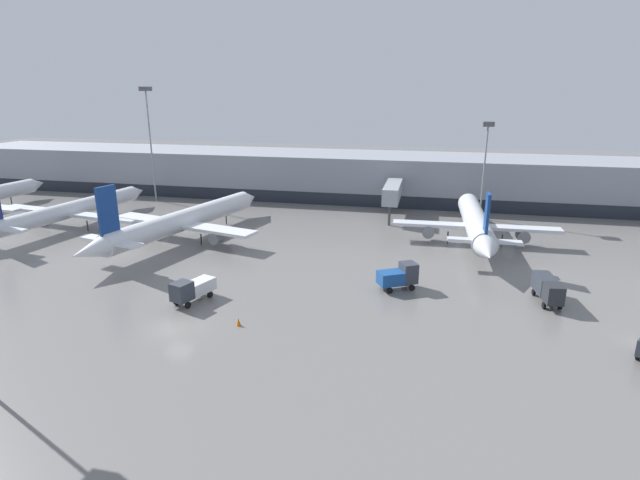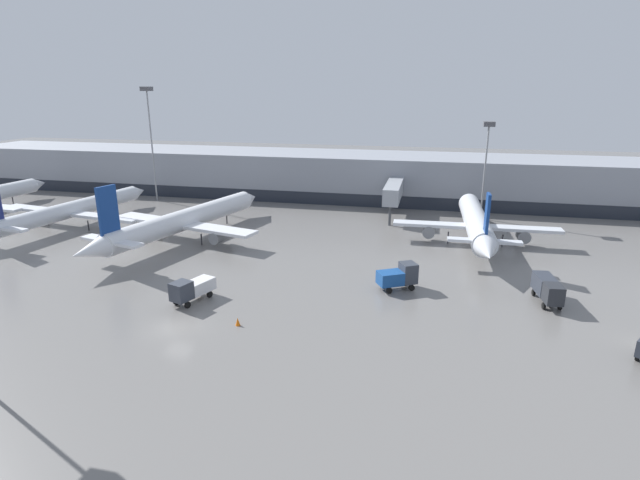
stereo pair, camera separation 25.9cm
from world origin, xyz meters
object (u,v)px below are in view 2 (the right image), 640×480
(parked_jet_1, at_px, (182,221))
(traffic_cone_0, at_px, (238,322))
(apron_light_mast_0, at_px, (488,142))
(apron_light_mast_3, at_px, (149,114))
(service_truck_3, at_px, (548,288))
(parked_jet_2, at_px, (476,223))
(service_truck_2, at_px, (399,276))
(parked_jet_0, at_px, (69,210))
(service_truck_0, at_px, (192,288))

(parked_jet_1, distance_m, traffic_cone_0, 30.86)
(apron_light_mast_0, distance_m, apron_light_mast_3, 62.98)
(service_truck_3, bearing_deg, traffic_cone_0, -74.03)
(parked_jet_2, relative_size, apron_light_mast_3, 1.48)
(service_truck_2, relative_size, traffic_cone_0, 6.08)
(parked_jet_0, xyz_separation_m, apron_light_mast_3, (2.96, 21.60, 14.20))
(service_truck_0, distance_m, traffic_cone_0, 8.13)
(apron_light_mast_0, xyz_separation_m, apron_light_mast_3, (-62.85, 1.21, 3.78))
(service_truck_0, relative_size, apron_light_mast_0, 0.33)
(traffic_cone_0, bearing_deg, service_truck_2, 41.31)
(parked_jet_2, bearing_deg, parked_jet_0, 93.01)
(service_truck_2, bearing_deg, apron_light_mast_3, 115.31)
(service_truck_3, bearing_deg, apron_light_mast_3, -125.17)
(parked_jet_1, height_order, service_truck_3, parked_jet_1)
(parked_jet_1, xyz_separation_m, apron_light_mast_3, (-18.57, 24.27, 14.00))
(service_truck_3, bearing_deg, apron_light_mast_0, 179.99)
(apron_light_mast_3, bearing_deg, traffic_cone_0, -52.88)
(traffic_cone_0, distance_m, apron_light_mast_3, 63.52)
(parked_jet_2, xyz_separation_m, service_truck_2, (-9.54, -19.70, -1.60))
(parked_jet_1, height_order, traffic_cone_0, parked_jet_1)
(parked_jet_0, distance_m, service_truck_3, 71.44)
(parked_jet_1, distance_m, service_truck_2, 34.91)
(service_truck_2, relative_size, apron_light_mast_3, 0.22)
(service_truck_0, distance_m, service_truck_3, 37.64)
(parked_jet_0, height_order, apron_light_mast_0, apron_light_mast_0)
(service_truck_3, relative_size, traffic_cone_0, 7.38)
(service_truck_0, xyz_separation_m, service_truck_3, (36.75, 8.15, 0.14))
(service_truck_0, distance_m, apron_light_mast_3, 56.07)
(parked_jet_0, distance_m, apron_light_mast_0, 69.68)
(parked_jet_0, bearing_deg, service_truck_3, -93.26)
(parked_jet_0, xyz_separation_m, parked_jet_2, (63.80, 4.99, 0.40))
(service_truck_0, xyz_separation_m, service_truck_2, (21.16, 8.33, 0.12))
(parked_jet_0, bearing_deg, parked_jet_1, -88.31)
(parked_jet_1, bearing_deg, service_truck_2, -96.00)
(parked_jet_0, distance_m, service_truck_0, 40.36)
(parked_jet_1, xyz_separation_m, service_truck_0, (11.58, -20.38, -1.52))
(service_truck_0, bearing_deg, service_truck_3, 121.23)
(apron_light_mast_3, bearing_deg, service_truck_0, -55.97)
(traffic_cone_0, height_order, apron_light_mast_3, apron_light_mast_3)
(service_truck_3, relative_size, apron_light_mast_0, 0.35)
(parked_jet_1, bearing_deg, service_truck_0, -136.19)
(parked_jet_0, height_order, apron_light_mast_3, apron_light_mast_3)
(parked_jet_0, relative_size, traffic_cone_0, 44.70)
(service_truck_3, bearing_deg, parked_jet_1, -110.74)
(apron_light_mast_0, bearing_deg, parked_jet_0, -162.78)
(parked_jet_0, xyz_separation_m, traffic_cone_0, (39.96, -27.29, -2.40))
(traffic_cone_0, xyz_separation_m, apron_light_mast_3, (-37.00, 48.89, 16.60))
(service_truck_0, height_order, traffic_cone_0, service_truck_0)
(service_truck_0, height_order, service_truck_2, service_truck_2)
(traffic_cone_0, xyz_separation_m, apron_light_mast_0, (25.85, 47.68, 12.82))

